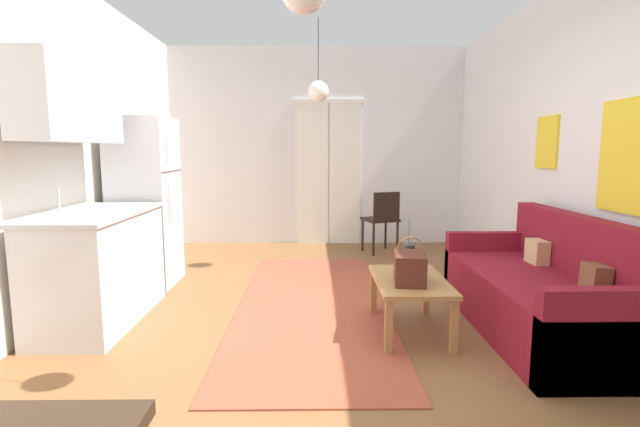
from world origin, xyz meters
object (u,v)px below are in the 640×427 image
couch (544,296)px  bamboo_vase (408,258)px  handbag (410,268)px  refrigerator (145,202)px  coffee_table (410,286)px  pendant_lamp_far (318,91)px  accent_chair (382,217)px

couch → bamboo_vase: size_ratio=4.33×
handbag → refrigerator: 2.86m
bamboo_vase → coffee_table: bearing=-97.4°
coffee_table → bamboo_vase: bearing=82.6°
couch → pendant_lamp_far: size_ratio=2.03×
refrigerator → accent_chair: (2.67, 1.41, -0.37)m
couch → accent_chair: 2.90m
bamboo_vase → accent_chair: bearing=86.3°
bamboo_vase → accent_chair: size_ratio=0.52×
couch → coffee_table: couch is taller
coffee_table → pendant_lamp_far: (-0.68, 2.03, 1.71)m
couch → accent_chair: couch is taller
coffee_table → pendant_lamp_far: pendant_lamp_far is taller
accent_chair → refrigerator: bearing=8.6°
accent_chair → pendant_lamp_far: bearing=20.0°
refrigerator → pendant_lamp_far: bearing=21.2°
coffee_table → handbag: (-0.03, -0.11, 0.17)m
coffee_table → refrigerator: size_ratio=0.51×
bamboo_vase → refrigerator: bearing=156.1°
coffee_table → accent_chair: (0.19, 2.74, 0.13)m
couch → handbag: 1.09m
refrigerator → bamboo_vase: bearing=-23.9°
refrigerator → handbag: bearing=-30.5°
coffee_table → pendant_lamp_far: 2.74m
couch → refrigerator: size_ratio=1.10×
refrigerator → accent_chair: bearing=27.9°
accent_chair → bamboo_vase: bearing=67.1°
pendant_lamp_far → bamboo_vase: bearing=-68.5°
couch → refrigerator: refrigerator is taller
refrigerator → accent_chair: 3.04m
refrigerator → accent_chair: size_ratio=2.04×
coffee_table → handbag: 0.21m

